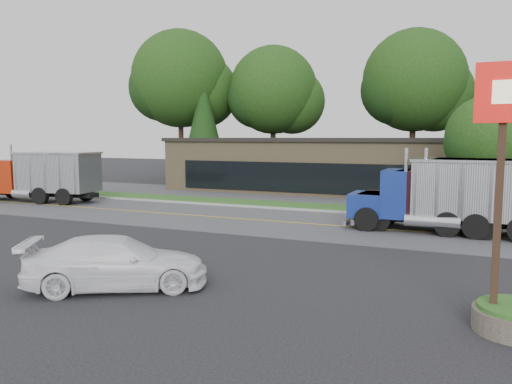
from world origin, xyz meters
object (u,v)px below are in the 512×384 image
(dump_truck_red, at_px, (43,175))
(dump_truck_maroon, at_px, (464,194))
(dump_truck_blue, at_px, (437,193))
(rally_car, at_px, (117,263))

(dump_truck_red, xyz_separation_m, dump_truck_maroon, (26.11, -0.70, -0.00))
(dump_truck_blue, xyz_separation_m, dump_truck_maroon, (1.15, -0.04, 0.01))
(dump_truck_red, bearing_deg, dump_truck_blue, 171.32)
(dump_truck_blue, bearing_deg, dump_truck_maroon, 177.07)
(dump_truck_red, bearing_deg, rally_car, 134.65)
(dump_truck_red, height_order, dump_truck_maroon, same)
(dump_truck_maroon, height_order, rally_car, dump_truck_maroon)
(dump_truck_red, distance_m, rally_car, 21.90)
(dump_truck_blue, relative_size, rally_car, 1.38)
(dump_truck_red, height_order, rally_car, dump_truck_red)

